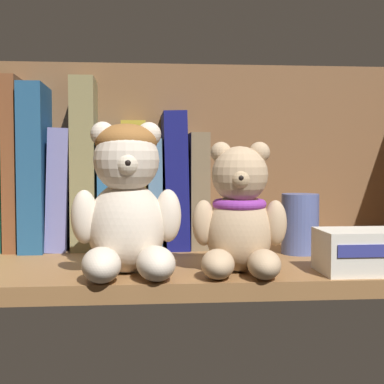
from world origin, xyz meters
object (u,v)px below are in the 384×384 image
at_px(book_3, 62,189).
at_px(book_7, 155,193).
at_px(book_1, 17,164).
at_px(book_9, 197,190).
at_px(book_8, 174,180).
at_px(teddy_bear_larger, 127,202).
at_px(book_6, 134,185).
at_px(teddy_bear_smaller, 240,217).
at_px(book_4, 85,164).
at_px(small_product_box, 359,251).
at_px(pillar_candle, 300,224).
at_px(book_5, 110,190).
at_px(book_2, 38,168).

bearing_deg(book_3, book_7, 0.00).
height_order(book_1, book_9, book_1).
xyz_separation_m(book_3, book_9, (0.20, 0.00, -0.00)).
relative_size(book_8, teddy_bear_larger, 1.15).
relative_size(book_1, book_6, 1.33).
relative_size(book_3, book_9, 1.03).
height_order(book_9, teddy_bear_larger, teddy_bear_larger).
xyz_separation_m(book_7, teddy_bear_smaller, (0.09, -0.21, -0.02)).
height_order(book_4, book_6, book_4).
distance_m(teddy_bear_larger, small_product_box, 0.27).
distance_m(book_3, pillar_candle, 0.34).
distance_m(teddy_bear_smaller, small_product_box, 0.14).
distance_m(book_9, teddy_bear_larger, 0.23).
relative_size(book_5, teddy_bear_smaller, 1.13).
distance_m(book_4, teddy_bear_smaller, 0.29).
xyz_separation_m(book_4, book_9, (0.16, 0.00, -0.04)).
bearing_deg(book_5, book_2, -180.00).
relative_size(book_6, pillar_candle, 2.24).
xyz_separation_m(book_1, book_5, (0.13, 0.00, -0.04)).
relative_size(book_2, pillar_candle, 2.85).
bearing_deg(book_5, book_9, -0.00).
relative_size(book_3, book_6, 0.94).
xyz_separation_m(book_6, book_9, (0.09, 0.00, -0.01)).
relative_size(book_9, teddy_bear_larger, 0.98).
height_order(book_6, book_8, book_8).
bearing_deg(book_2, book_7, 0.00).
bearing_deg(book_8, small_product_box, -49.32).
relative_size(book_3, book_4, 0.71).
bearing_deg(book_1, book_2, -0.00).
distance_m(book_3, book_9, 0.20).
bearing_deg(book_4, pillar_candle, -16.77).
bearing_deg(book_3, teddy_bear_larger, -64.98).
height_order(book_8, small_product_box, book_8).
bearing_deg(book_7, book_4, -180.00).
bearing_deg(book_5, book_6, -0.00).
height_order(book_4, book_8, book_4).
distance_m(book_9, teddy_bear_smaller, 0.22).
distance_m(book_1, book_6, 0.17).
height_order(book_5, book_7, book_5).
relative_size(book_1, book_5, 1.45).
distance_m(book_4, small_product_box, 0.40).
bearing_deg(pillar_candle, teddy_bear_larger, -152.33).
bearing_deg(book_6, teddy_bear_larger, -91.68).
bearing_deg(book_3, book_9, 0.00).
bearing_deg(book_7, book_2, -180.00).
xyz_separation_m(book_2, pillar_candle, (0.36, -0.09, -0.07)).
xyz_separation_m(book_4, small_product_box, (0.32, -0.23, -0.10)).
bearing_deg(book_7, book_5, 180.00).
xyz_separation_m(book_6, small_product_box, (0.25, -0.23, -0.07)).
bearing_deg(book_4, book_6, 0.00).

